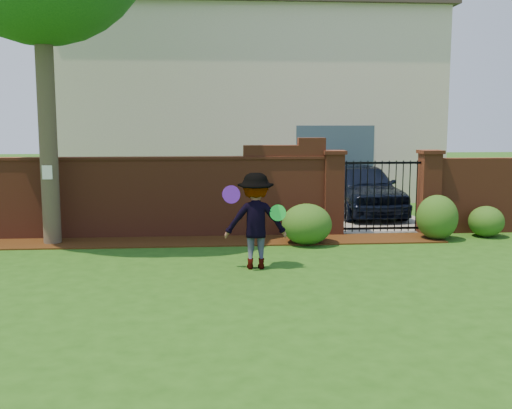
{
  "coord_description": "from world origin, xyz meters",
  "views": [
    {
      "loc": [
        -0.4,
        -9.2,
        2.5
      ],
      "look_at": [
        0.46,
        1.4,
        1.05
      ],
      "focal_mm": 42.45,
      "sensor_mm": 36.0,
      "label": 1
    }
  ],
  "objects": [
    {
      "name": "iron_gate",
      "position": [
        3.5,
        4.0,
        0.85
      ],
      "size": [
        1.78,
        0.03,
        1.6
      ],
      "color": "black",
      "rests_on": "ground"
    },
    {
      "name": "frisbee_purple",
      "position": [
        -0.0,
        0.68,
        1.32
      ],
      "size": [
        0.31,
        0.16,
        0.3
      ],
      "primitive_type": "cylinder",
      "rotation": [
        1.36,
        0.0,
        0.24
      ],
      "color": "#591BA9",
      "rests_on": "man"
    },
    {
      "name": "driveway",
      "position": [
        3.5,
        8.0,
        0.01
      ],
      "size": [
        3.2,
        8.0,
        0.01
      ],
      "primitive_type": "cube",
      "color": "gray",
      "rests_on": "ground"
    },
    {
      "name": "man",
      "position": [
        0.42,
        0.95,
        0.83
      ],
      "size": [
        1.08,
        0.64,
        1.65
      ],
      "primitive_type": "imported",
      "rotation": [
        0.0,
        0.0,
        3.12
      ],
      "color": "gray",
      "rests_on": "ground"
    },
    {
      "name": "ground",
      "position": [
        0.0,
        0.0,
        -0.01
      ],
      "size": [
        80.0,
        80.0,
        0.01
      ],
      "primitive_type": "cube",
      "color": "#204C13",
      "rests_on": "ground"
    },
    {
      "name": "house",
      "position": [
        1.0,
        12.0,
        3.16
      ],
      "size": [
        12.4,
        6.4,
        6.3
      ],
      "color": "beige",
      "rests_on": "ground"
    },
    {
      "name": "shrub_right",
      "position": [
        5.7,
        3.43,
        0.34
      ],
      "size": [
        0.77,
        0.77,
        0.68
      ],
      "primitive_type": "ellipsoid",
      "color": "#1B4C16",
      "rests_on": "ground"
    },
    {
      "name": "brick_wall",
      "position": [
        -2.01,
        4.0,
        0.93
      ],
      "size": [
        8.7,
        0.31,
        2.16
      ],
      "color": "brown",
      "rests_on": "ground"
    },
    {
      "name": "shrub_middle",
      "position": [
        4.49,
        3.2,
        0.48
      ],
      "size": [
        0.88,
        0.88,
        0.96
      ],
      "primitive_type": "ellipsoid",
      "color": "#1B4C16",
      "rests_on": "ground"
    },
    {
      "name": "car",
      "position": [
        3.8,
        6.72,
        0.71
      ],
      "size": [
        1.92,
        4.26,
        1.42
      ],
      "primitive_type": "imported",
      "rotation": [
        0.0,
        0.0,
        0.06
      ],
      "color": "black",
      "rests_on": "ground"
    },
    {
      "name": "pillar_right",
      "position": [
        4.6,
        4.0,
        0.96
      ],
      "size": [
        0.5,
        0.5,
        1.88
      ],
      "color": "brown",
      "rests_on": "ground"
    },
    {
      "name": "pillar_left",
      "position": [
        2.4,
        4.0,
        0.96
      ],
      "size": [
        0.5,
        0.5,
        1.88
      ],
      "color": "brown",
      "rests_on": "ground"
    },
    {
      "name": "mulch_bed",
      "position": [
        -0.95,
        3.34,
        0.01
      ],
      "size": [
        11.1,
        1.08,
        0.03
      ],
      "primitive_type": "cube",
      "color": "#311908",
      "rests_on": "ground"
    },
    {
      "name": "paper_notice",
      "position": [
        -3.6,
        3.21,
        1.5
      ],
      "size": [
        0.2,
        0.01,
        0.28
      ],
      "primitive_type": "cube",
      "color": "white",
      "rests_on": "tree"
    },
    {
      "name": "shrub_left",
      "position": [
        1.63,
        2.91,
        0.42
      ],
      "size": [
        1.03,
        1.03,
        0.85
      ],
      "primitive_type": "ellipsoid",
      "color": "#1B4C16",
      "rests_on": "ground"
    },
    {
      "name": "frisbee_green",
      "position": [
        0.79,
        0.84,
        0.98
      ],
      "size": [
        0.28,
        0.08,
        0.28
      ],
      "primitive_type": "cylinder",
      "rotation": [
        1.43,
        0.0,
        0.07
      ],
      "color": "#1CD53B",
      "rests_on": "man"
    }
  ]
}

